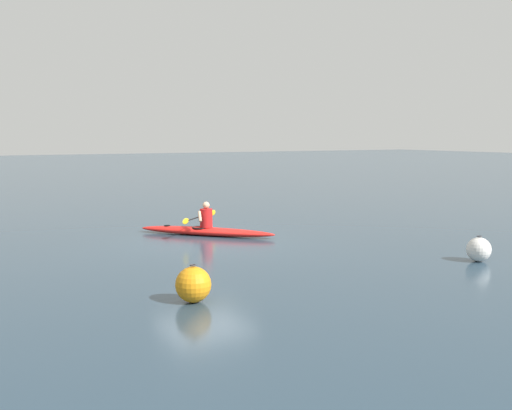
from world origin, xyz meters
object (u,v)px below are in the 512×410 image
(kayak, at_px, (206,231))
(mooring_buoy_red_near, at_px, (193,285))
(mooring_buoy_white_far, at_px, (479,249))
(kayaker, at_px, (206,217))

(kayak, bearing_deg, mooring_buoy_red_near, 63.52)
(mooring_buoy_red_near, bearing_deg, mooring_buoy_white_far, -179.89)
(kayaker, distance_m, mooring_buoy_white_far, 7.79)
(mooring_buoy_white_far, relative_size, mooring_buoy_red_near, 0.90)
(kayaker, xyz_separation_m, mooring_buoy_red_near, (3.32, 6.68, -0.24))
(mooring_buoy_red_near, bearing_deg, kayaker, -116.40)
(kayak, distance_m, kayaker, 0.44)
(kayak, xyz_separation_m, mooring_buoy_red_near, (3.32, 6.67, 0.20))
(kayak, bearing_deg, mooring_buoy_white_far, 121.12)
(kayak, bearing_deg, kayaker, -47.83)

